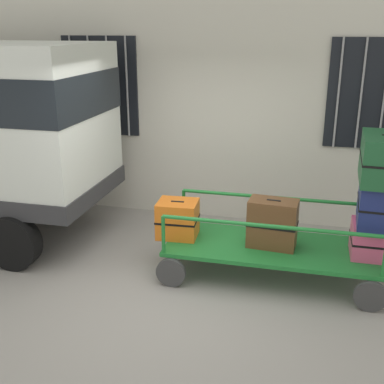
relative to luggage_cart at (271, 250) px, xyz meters
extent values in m
plane|color=gray|center=(-1.06, -0.59, -0.34)|extent=(40.00, 40.00, 0.00)
cube|color=beige|center=(-1.06, 1.91, 2.16)|extent=(12.00, 0.30, 5.00)
cube|color=black|center=(-2.86, 1.74, 1.66)|extent=(1.20, 0.04, 1.50)
cylinder|color=gray|center=(-3.31, 1.70, 1.66)|extent=(0.03, 0.03, 1.50)
cylinder|color=gray|center=(-3.01, 1.70, 1.66)|extent=(0.03, 0.03, 1.50)
cylinder|color=gray|center=(-2.71, 1.70, 1.66)|extent=(0.03, 0.03, 1.50)
cylinder|color=gray|center=(-2.41, 1.70, 1.66)|extent=(0.03, 0.03, 1.50)
cube|color=black|center=(1.14, 1.74, 1.66)|extent=(1.20, 0.04, 1.50)
cylinder|color=gray|center=(0.69, 1.70, 1.66)|extent=(0.03, 0.03, 1.50)
cylinder|color=gray|center=(0.99, 1.70, 1.66)|extent=(0.03, 0.03, 1.50)
cylinder|color=gray|center=(1.29, 1.70, 1.66)|extent=(0.03, 0.03, 1.50)
cylinder|color=black|center=(-3.12, -0.55, 0.01)|extent=(0.70, 0.22, 0.70)
cube|color=#1E722D|center=(0.00, 0.00, 0.04)|extent=(2.48, 1.01, 0.05)
cylinder|color=#383838|center=(1.10, -0.52, -0.16)|extent=(0.35, 0.06, 0.35)
cylinder|color=#383838|center=(1.10, 0.52, -0.16)|extent=(0.35, 0.06, 0.35)
cylinder|color=#383838|center=(-1.10, -0.52, -0.16)|extent=(0.35, 0.06, 0.35)
cylinder|color=#383838|center=(-1.10, 0.52, -0.16)|extent=(0.35, 0.06, 0.35)
cylinder|color=#1E722D|center=(1.20, 0.46, 0.29)|extent=(0.04, 0.04, 0.45)
cylinder|color=#1E722D|center=(-1.20, -0.46, 0.29)|extent=(0.04, 0.04, 0.45)
cylinder|color=#1E722D|center=(-1.20, 0.46, 0.29)|extent=(0.04, 0.04, 0.45)
cylinder|color=#1E722D|center=(0.00, -0.46, 0.51)|extent=(2.40, 0.04, 0.04)
cylinder|color=#1E722D|center=(0.00, 0.46, 0.51)|extent=(2.40, 0.04, 0.04)
cube|color=orange|center=(-1.16, 0.02, 0.29)|extent=(0.51, 0.43, 0.45)
cube|color=black|center=(-1.16, 0.02, 0.29)|extent=(0.52, 0.44, 0.02)
cube|color=black|center=(-1.16, 0.02, 0.51)|extent=(0.16, 0.04, 0.02)
cube|color=brown|center=(0.00, 0.00, 0.35)|extent=(0.59, 0.37, 0.58)
cube|color=black|center=(0.00, 0.00, 0.35)|extent=(0.60, 0.38, 0.02)
cube|color=black|center=(0.00, 0.00, 0.63)|extent=(0.16, 0.04, 0.02)
cube|color=#CC4C72|center=(1.16, 0.01, 0.26)|extent=(0.53, 0.45, 0.39)
cube|color=black|center=(1.16, 0.01, 0.26)|extent=(0.54, 0.46, 0.02)
cube|color=black|center=(1.16, 0.01, 0.45)|extent=(0.16, 0.03, 0.02)
cube|color=navy|center=(1.16, 0.00, 0.71)|extent=(0.51, 0.67, 0.48)
cube|color=black|center=(1.16, 0.00, 0.71)|extent=(0.52, 0.68, 0.02)
cube|color=black|center=(1.16, 0.00, 0.94)|extent=(0.16, 0.04, 0.02)
camera|label=1|loc=(0.31, -5.30, 2.56)|focal=45.00mm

